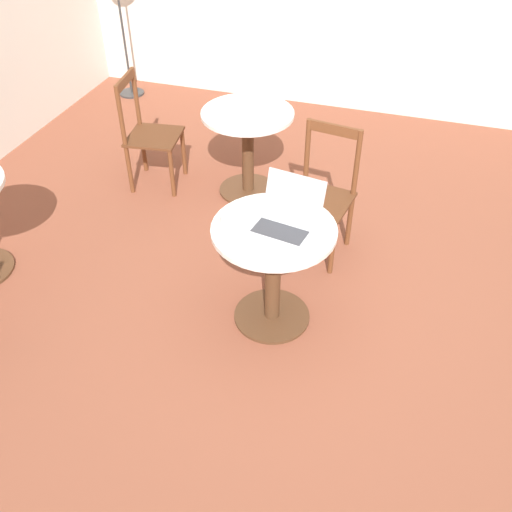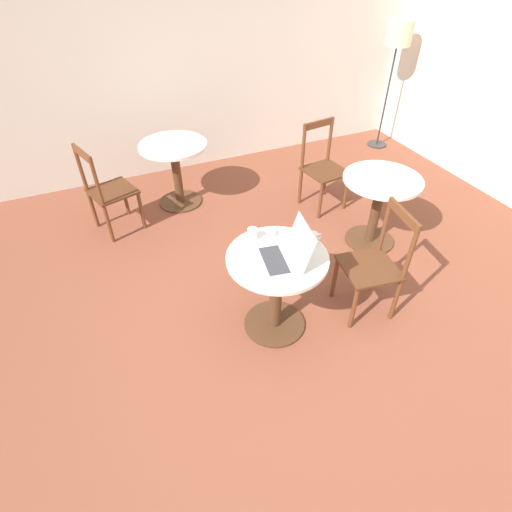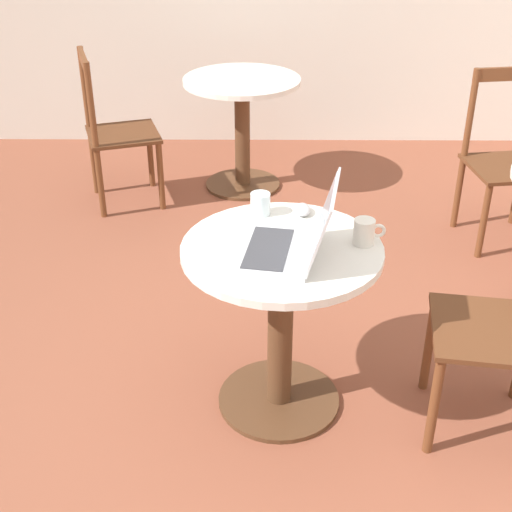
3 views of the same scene
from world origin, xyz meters
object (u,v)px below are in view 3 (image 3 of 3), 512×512
at_px(cafe_table_near, 281,298).
at_px(chair_far_left, 115,132).
at_px(laptop, 290,241).
at_px(mug, 365,232).
at_px(cafe_table_far, 242,113).
at_px(chair_mid_back, 505,161).
at_px(chair_near_right, 504,328).
at_px(mouse, 303,210).
at_px(drinking_glass, 260,204).

distance_m(cafe_table_near, chair_far_left, 2.06).
distance_m(laptop, mug, 0.28).
distance_m(cafe_table_far, chair_mid_back, 1.58).
bearing_deg(chair_near_right, chair_far_left, 131.42).
height_order(mouse, mug, mug).
relative_size(cafe_table_far, chair_far_left, 0.78).
bearing_deg(cafe_table_far, cafe_table_near, -84.69).
height_order(chair_far_left, laptop, laptop).
bearing_deg(drinking_glass, laptop, -72.18).
xyz_separation_m(chair_near_right, mouse, (-0.70, 0.38, 0.27)).
bearing_deg(cafe_table_near, chair_near_right, -8.69).
bearing_deg(mouse, chair_near_right, -28.45).
xyz_separation_m(cafe_table_far, laptop, (0.22, -2.13, 0.27)).
distance_m(laptop, drinking_glass, 0.33).
bearing_deg(mouse, drinking_glass, -177.24).
bearing_deg(drinking_glass, mouse, 2.76).
height_order(chair_far_left, drinking_glass, chair_far_left).
bearing_deg(drinking_glass, chair_mid_back, 41.31).
bearing_deg(mouse, chair_far_left, 123.02).
bearing_deg(mouse, chair_mid_back, 44.84).
bearing_deg(laptop, drinking_glass, 107.82).
relative_size(chair_near_right, laptop, 2.32).
bearing_deg(chair_mid_back, chair_near_right, -106.56).
xyz_separation_m(laptop, drinking_glass, (-0.10, 0.31, -0.01)).
distance_m(chair_far_left, laptop, 2.14).
height_order(cafe_table_near, chair_mid_back, chair_mid_back).
relative_size(cafe_table_near, mouse, 7.12).
xyz_separation_m(laptop, mug, (0.26, 0.08, -0.01)).
height_order(cafe_table_near, mug, mug).
bearing_deg(chair_mid_back, drinking_glass, -138.69).
distance_m(chair_far_left, drinking_glass, 1.82).
distance_m(cafe_table_far, chair_far_left, 0.78).
xyz_separation_m(cafe_table_near, mug, (0.29, 0.02, 0.26)).
height_order(laptop, drinking_glass, laptop).
xyz_separation_m(chair_mid_back, chair_far_left, (-2.17, 0.43, 0.00)).
relative_size(chair_near_right, chair_mid_back, 1.00).
xyz_separation_m(cafe_table_near, laptop, (0.02, -0.06, 0.27)).
bearing_deg(drinking_glass, cafe_table_near, -73.11).
distance_m(cafe_table_near, laptop, 0.28).
distance_m(chair_near_right, laptop, 0.82).
height_order(cafe_table_far, chair_mid_back, chair_mid_back).
bearing_deg(chair_far_left, chair_mid_back, -11.08).
relative_size(cafe_table_near, mug, 6.29).
bearing_deg(cafe_table_far, mug, -76.78).
height_order(mouse, drinking_glass, drinking_glass).
relative_size(cafe_table_far, drinking_glass, 8.37).
bearing_deg(chair_near_right, mouse, 151.55).
height_order(cafe_table_near, mouse, mouse).
bearing_deg(chair_mid_back, chair_far_left, 168.92).
bearing_deg(mug, drinking_glass, 147.98).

